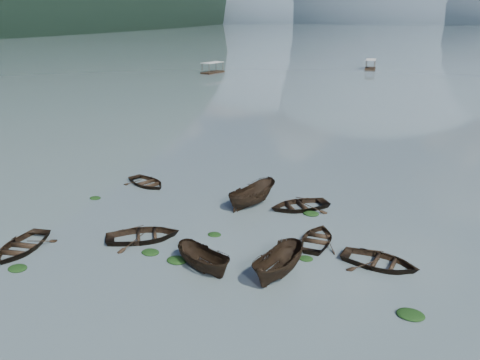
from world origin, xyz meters
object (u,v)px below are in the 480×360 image
(rowboat_3, at_px, (317,242))
(rowboat_0, at_px, (22,250))
(pontoon_left, at_px, (213,73))
(pontoon_centre, at_px, (370,69))

(rowboat_3, bearing_deg, rowboat_0, 23.75)
(rowboat_0, height_order, pontoon_left, pontoon_left)
(rowboat_0, distance_m, pontoon_centre, 107.13)
(rowboat_3, height_order, pontoon_left, pontoon_left)
(rowboat_0, xyz_separation_m, rowboat_3, (16.43, 7.12, 0.00))
(rowboat_0, xyz_separation_m, pontoon_centre, (10.13, 106.65, 0.00))
(pontoon_left, bearing_deg, rowboat_3, -48.01)
(pontoon_left, height_order, pontoon_centre, pontoon_left)
(pontoon_left, xyz_separation_m, pontoon_centre, (34.49, 21.19, 0.00))
(rowboat_3, height_order, pontoon_centre, pontoon_centre)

